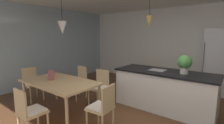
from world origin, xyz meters
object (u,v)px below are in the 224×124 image
object	(u,v)px
chair_near_right	(29,111)
chair_window_end	(32,83)
dining_table	(60,84)
chair_kitchen_end	(102,106)
vase_on_dining_table	(51,75)
potted_plant_on_island	(185,63)
chair_far_right	(99,86)
chair_far_left	(79,81)
refrigerator	(217,62)
kitchen_island	(164,90)

from	to	relation	value
chair_near_right	chair_window_end	bearing A→B (deg)	151.85
dining_table	chair_kitchen_end	bearing A→B (deg)	0.23
dining_table	chair_near_right	size ratio (longest dim) A/B	1.99
chair_near_right	vase_on_dining_table	distance (m)	1.09
dining_table	potted_plant_on_island	bearing A→B (deg)	37.15
chair_kitchen_end	chair_far_right	bearing A→B (deg)	134.51
chair_near_right	vase_on_dining_table	size ratio (longest dim) A/B	3.99
chair_kitchen_end	chair_far_left	bearing A→B (deg)	151.94
chair_kitchen_end	refrigerator	distance (m)	3.85
chair_far_right	refrigerator	bearing A→B (deg)	51.24
dining_table	chair_window_end	distance (m)	1.25
chair_kitchen_end	kitchen_island	size ratio (longest dim) A/B	0.39
chair_near_right	vase_on_dining_table	bearing A→B (deg)	127.44
chair_window_end	chair_far_right	distance (m)	1.84
chair_kitchen_end	vase_on_dining_table	xyz separation A→B (m)	(-1.47, -0.06, 0.36)
chair_kitchen_end	dining_table	bearing A→B (deg)	-179.77
chair_kitchen_end	refrigerator	bearing A→B (deg)	69.64
chair_far_right	chair_kitchen_end	xyz separation A→B (m)	(0.85, -0.87, 0.00)
chair_near_right	kitchen_island	world-z (taller)	kitchen_island
kitchen_island	vase_on_dining_table	distance (m)	2.62
dining_table	chair_far_left	distance (m)	0.97
kitchen_island	potted_plant_on_island	size ratio (longest dim) A/B	5.60
dining_table	vase_on_dining_table	xyz separation A→B (m)	(-0.24, -0.05, 0.17)
chair_far_left	chair_kitchen_end	world-z (taller)	same
chair_far_left	kitchen_island	size ratio (longest dim) A/B	0.39
chair_far_right	vase_on_dining_table	xyz separation A→B (m)	(-0.62, -0.92, 0.36)
chair_far_left	refrigerator	world-z (taller)	refrigerator
potted_plant_on_island	refrigerator	bearing A→B (deg)	78.13
dining_table	chair_kitchen_end	size ratio (longest dim) A/B	1.99
dining_table	vase_on_dining_table	size ratio (longest dim) A/B	7.95
dining_table	refrigerator	size ratio (longest dim) A/B	0.91
chair_kitchen_end	kitchen_island	world-z (taller)	kitchen_island
vase_on_dining_table	chair_near_right	bearing A→B (deg)	-52.56
chair_window_end	chair_far_right	size ratio (longest dim) A/B	1.00
chair_far_right	kitchen_island	world-z (taller)	kitchen_island
vase_on_dining_table	refrigerator	bearing A→B (deg)	52.40
chair_near_right	chair_kitchen_end	distance (m)	1.22
potted_plant_on_island	vase_on_dining_table	xyz separation A→B (m)	(-2.39, -1.69, -0.29)
chair_kitchen_end	potted_plant_on_island	xyz separation A→B (m)	(0.92, 1.63, 0.66)
chair_far_right	potted_plant_on_island	distance (m)	2.04
chair_far_right	chair_kitchen_end	size ratio (longest dim) A/B	1.00
chair_near_right	kitchen_island	bearing A→B (deg)	61.70
dining_table	chair_far_left	xyz separation A→B (m)	(-0.39, 0.87, -0.19)
vase_on_dining_table	chair_far_left	bearing A→B (deg)	99.27
vase_on_dining_table	potted_plant_on_island	bearing A→B (deg)	35.19
chair_near_right	dining_table	bearing A→B (deg)	114.14
chair_far_left	kitchen_island	world-z (taller)	kitchen_island
chair_near_right	kitchen_island	xyz separation A→B (m)	(1.35, 2.50, -0.01)
dining_table	chair_far_right	distance (m)	0.97
chair_far_left	refrigerator	distance (m)	4.04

